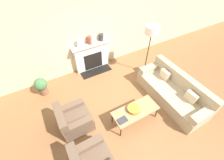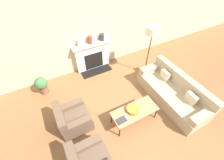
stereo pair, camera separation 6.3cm
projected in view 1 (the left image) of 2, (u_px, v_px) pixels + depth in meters
name	position (u px, v px, depth m)	size (l,w,h in m)	color
ground_plane	(134.00, 114.00, 4.32)	(18.00, 18.00, 0.00)	#99663D
wall_back	(93.00, 29.00, 4.90)	(18.00, 0.06, 2.90)	beige
fireplace	(92.00, 57.00, 5.41)	(1.38, 0.59, 1.03)	silver
couch	(173.00, 92.00, 4.50)	(0.88, 2.25, 0.84)	tan
armchair_far	(74.00, 119.00, 3.86)	(0.79, 0.77, 0.77)	brown
coffee_table	(135.00, 111.00, 3.90)	(1.23, 0.52, 0.44)	tan
bowl	(134.00, 109.00, 3.85)	(0.32, 0.32, 0.09)	#BC8E2D
book	(122.00, 120.00, 3.66)	(0.25, 0.17, 0.02)	#38383D
floor_lamp	(152.00, 33.00, 4.51)	(0.44, 0.44, 1.78)	black
mantel_vase_left	(78.00, 44.00, 4.82)	(0.09, 0.09, 0.24)	beige
mantel_vase_center_left	(89.00, 40.00, 4.94)	(0.14, 0.14, 0.27)	brown
mantel_vase_center_right	(101.00, 37.00, 5.10)	(0.15, 0.15, 0.25)	#3D383D
potted_plant	(41.00, 86.00, 4.61)	(0.38, 0.38, 0.61)	brown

